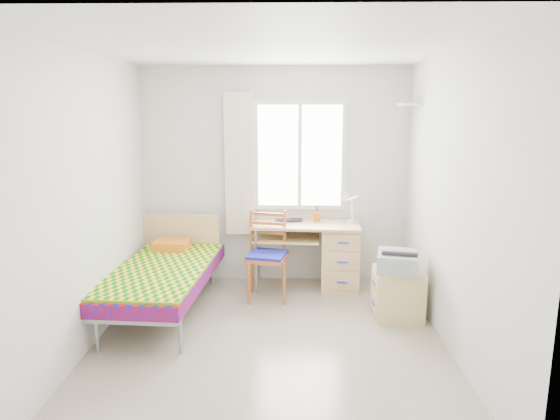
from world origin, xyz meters
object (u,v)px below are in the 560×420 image
Objects in this scene: chair at (268,250)px; bed at (164,273)px; cabinet at (398,294)px; desk at (334,253)px; printer at (397,261)px.

bed is at bearing -147.02° from chair.
cabinet is at bearing 0.29° from bed.
chair is at bearing 156.85° from cabinet.
chair reaches higher than desk.
chair reaches higher than printer.
desk is at bearing 35.93° from chair.
bed is 1.58× the size of desk.
cabinet is 1.00× the size of printer.
desk is 1.08m from cabinet.
chair is at bearing 168.38° from printer.
bed is 2.06× the size of chair.
chair reaches higher than bed.
desk is at bearing 122.01° from cabinet.
chair is (1.08, 0.41, 0.13)m from bed.
bed is 1.99m from desk.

